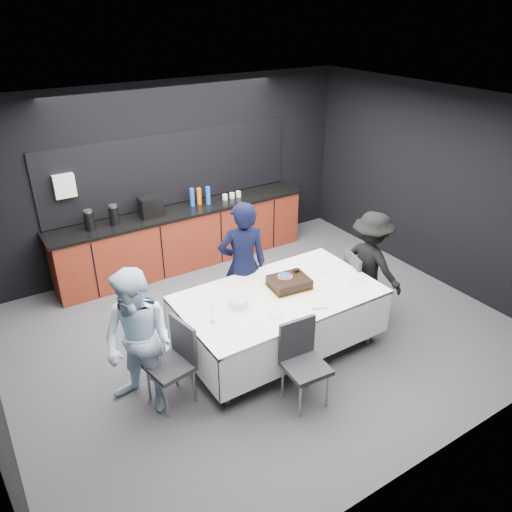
{
  "coord_description": "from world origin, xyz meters",
  "views": [
    {
      "loc": [
        -2.86,
        -4.39,
        3.81
      ],
      "look_at": [
        0.0,
        0.1,
        1.05
      ],
      "focal_mm": 35.0,
      "sensor_mm": 36.0,
      "label": 1
    }
  ],
  "objects_px": {
    "champagne_flute": "(212,310)",
    "chair_right": "(358,280)",
    "person_center": "(243,266)",
    "person_left": "(139,343)",
    "person_right": "(370,265)",
    "chair_near": "(302,357)",
    "cake_assembly": "(289,282)",
    "chair_left": "(176,357)",
    "party_table": "(279,304)",
    "plate_stack": "(239,302)"
  },
  "relations": [
    {
      "from": "champagne_flute",
      "to": "chair_right",
      "type": "relative_size",
      "value": 0.24
    },
    {
      "from": "person_center",
      "to": "chair_right",
      "type": "bearing_deg",
      "value": 171.95
    },
    {
      "from": "champagne_flute",
      "to": "person_left",
      "type": "bearing_deg",
      "value": 176.09
    },
    {
      "from": "champagne_flute",
      "to": "person_center",
      "type": "height_order",
      "value": "person_center"
    },
    {
      "from": "chair_right",
      "to": "person_right",
      "type": "height_order",
      "value": "person_right"
    },
    {
      "from": "person_center",
      "to": "chair_near",
      "type": "bearing_deg",
      "value": 99.86
    },
    {
      "from": "cake_assembly",
      "to": "person_right",
      "type": "relative_size",
      "value": 0.36
    },
    {
      "from": "person_left",
      "to": "person_right",
      "type": "distance_m",
      "value": 3.18
    },
    {
      "from": "chair_right",
      "to": "person_center",
      "type": "height_order",
      "value": "person_center"
    },
    {
      "from": "chair_left",
      "to": "chair_near",
      "type": "distance_m",
      "value": 1.3
    },
    {
      "from": "chair_left",
      "to": "chair_right",
      "type": "relative_size",
      "value": 1.0
    },
    {
      "from": "champagne_flute",
      "to": "person_right",
      "type": "relative_size",
      "value": 0.15
    },
    {
      "from": "chair_near",
      "to": "person_right",
      "type": "distance_m",
      "value": 1.94
    },
    {
      "from": "party_table",
      "to": "chair_left",
      "type": "bearing_deg",
      "value": -175.0
    },
    {
      "from": "chair_right",
      "to": "person_left",
      "type": "height_order",
      "value": "person_left"
    },
    {
      "from": "champagne_flute",
      "to": "person_left",
      "type": "relative_size",
      "value": 0.14
    },
    {
      "from": "champagne_flute",
      "to": "person_center",
      "type": "relative_size",
      "value": 0.13
    },
    {
      "from": "cake_assembly",
      "to": "champagne_flute",
      "type": "xyz_separation_m",
      "value": [
        -1.1,
        -0.16,
        0.1
      ]
    },
    {
      "from": "chair_near",
      "to": "plate_stack",
      "type": "bearing_deg",
      "value": 106.75
    },
    {
      "from": "chair_right",
      "to": "chair_near",
      "type": "distance_m",
      "value": 1.79
    },
    {
      "from": "plate_stack",
      "to": "chair_near",
      "type": "height_order",
      "value": "chair_near"
    },
    {
      "from": "party_table",
      "to": "chair_near",
      "type": "xyz_separation_m",
      "value": [
        -0.28,
        -0.81,
        -0.11
      ]
    },
    {
      "from": "party_table",
      "to": "champagne_flute",
      "type": "relative_size",
      "value": 10.36
    },
    {
      "from": "champagne_flute",
      "to": "party_table",
      "type": "bearing_deg",
      "value": 5.8
    },
    {
      "from": "chair_right",
      "to": "person_right",
      "type": "distance_m",
      "value": 0.25
    },
    {
      "from": "party_table",
      "to": "cake_assembly",
      "type": "relative_size",
      "value": 4.41
    },
    {
      "from": "chair_left",
      "to": "person_right",
      "type": "relative_size",
      "value": 0.64
    },
    {
      "from": "plate_stack",
      "to": "person_right",
      "type": "xyz_separation_m",
      "value": [
        1.99,
        0.0,
        -0.11
      ]
    },
    {
      "from": "plate_stack",
      "to": "chair_left",
      "type": "xyz_separation_m",
      "value": [
        -0.85,
        -0.15,
        -0.3
      ]
    },
    {
      "from": "plate_stack",
      "to": "person_left",
      "type": "height_order",
      "value": "person_left"
    },
    {
      "from": "champagne_flute",
      "to": "chair_right",
      "type": "distance_m",
      "value": 2.25
    },
    {
      "from": "plate_stack",
      "to": "chair_near",
      "type": "xyz_separation_m",
      "value": [
        0.25,
        -0.84,
        -0.3
      ]
    },
    {
      "from": "cake_assembly",
      "to": "champagne_flute",
      "type": "bearing_deg",
      "value": -171.95
    },
    {
      "from": "plate_stack",
      "to": "chair_left",
      "type": "height_order",
      "value": "chair_left"
    },
    {
      "from": "plate_stack",
      "to": "chair_right",
      "type": "distance_m",
      "value": 1.85
    },
    {
      "from": "plate_stack",
      "to": "cake_assembly",
      "type": "bearing_deg",
      "value": 2.81
    },
    {
      "from": "chair_right",
      "to": "party_table",
      "type": "bearing_deg",
      "value": -178.23
    },
    {
      "from": "plate_stack",
      "to": "chair_left",
      "type": "relative_size",
      "value": 0.24
    },
    {
      "from": "party_table",
      "to": "person_left",
      "type": "bearing_deg",
      "value": -178.7
    },
    {
      "from": "champagne_flute",
      "to": "chair_left",
      "type": "height_order",
      "value": "champagne_flute"
    },
    {
      "from": "chair_left",
      "to": "person_center",
      "type": "distance_m",
      "value": 1.57
    },
    {
      "from": "champagne_flute",
      "to": "chair_near",
      "type": "height_order",
      "value": "champagne_flute"
    },
    {
      "from": "chair_left",
      "to": "chair_right",
      "type": "height_order",
      "value": "same"
    },
    {
      "from": "party_table",
      "to": "chair_right",
      "type": "height_order",
      "value": "chair_right"
    },
    {
      "from": "person_center",
      "to": "person_left",
      "type": "height_order",
      "value": "person_center"
    },
    {
      "from": "person_center",
      "to": "person_right",
      "type": "relative_size",
      "value": 1.17
    },
    {
      "from": "person_right",
      "to": "cake_assembly",
      "type": "bearing_deg",
      "value": 77.67
    },
    {
      "from": "plate_stack",
      "to": "person_left",
      "type": "distance_m",
      "value": 1.19
    },
    {
      "from": "cake_assembly",
      "to": "chair_left",
      "type": "distance_m",
      "value": 1.6
    },
    {
      "from": "cake_assembly",
      "to": "chair_right",
      "type": "bearing_deg",
      "value": -1.17
    }
  ]
}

